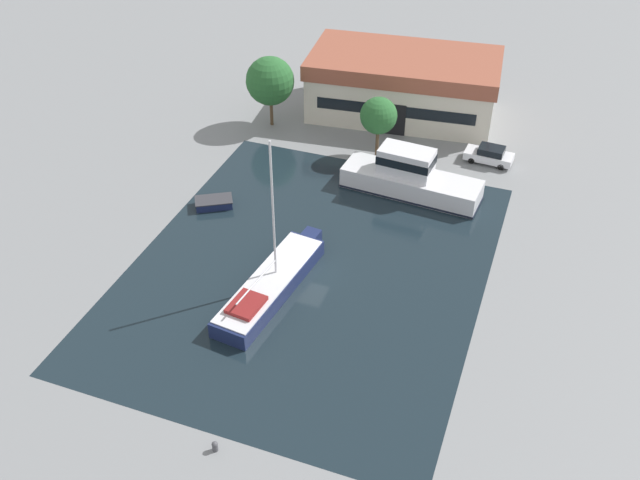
{
  "coord_description": "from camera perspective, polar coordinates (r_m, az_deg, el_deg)",
  "views": [
    {
      "loc": [
        15.11,
        -38.7,
        34.36
      ],
      "look_at": [
        0.0,
        2.43,
        1.0
      ],
      "focal_mm": 40.0,
      "sensor_mm": 36.0,
      "label": 1
    }
  ],
  "objects": [
    {
      "name": "warehouse_building",
      "position": [
        74.57,
        6.68,
        12.27
      ],
      "size": [
        19.79,
        12.03,
        6.19
      ],
      "rotation": [
        0.0,
        0.0,
        0.1
      ],
      "color": "beige",
      "rests_on": "ground"
    },
    {
      "name": "motor_cruiser",
      "position": [
        62.04,
        7.18,
        4.98
      ],
      "size": [
        12.34,
        4.48,
        4.14
      ],
      "rotation": [
        0.0,
        0.0,
        1.49
      ],
      "color": "silver",
      "rests_on": "water_canal"
    },
    {
      "name": "quay_tree_near_building",
      "position": [
        65.9,
        4.71,
        9.87
      ],
      "size": [
        3.41,
        3.41,
        5.88
      ],
      "color": "brown",
      "rests_on": "ground"
    },
    {
      "name": "parked_car",
      "position": [
        68.04,
        13.4,
        6.65
      ],
      "size": [
        4.51,
        2.19,
        1.61
      ],
      "rotation": [
        0.0,
        0.0,
        1.5
      ],
      "color": "silver",
      "rests_on": "ground"
    },
    {
      "name": "quay_tree_by_water",
      "position": [
        71.12,
        -4.02,
        12.58
      ],
      "size": [
        4.75,
        4.75,
        7.12
      ],
      "color": "brown",
      "rests_on": "ground"
    },
    {
      "name": "small_dinghy",
      "position": [
        61.02,
        -8.49,
        2.98
      ],
      "size": [
        3.57,
        3.07,
        0.73
      ],
      "rotation": [
        0.0,
        0.0,
        2.1
      ],
      "color": "#19234C",
      "rests_on": "water_canal"
    },
    {
      "name": "ground_plane",
      "position": [
        53.92,
        -0.89,
        -2.31
      ],
      "size": [
        440.0,
        440.0,
        0.0
      ],
      "primitive_type": "plane",
      "color": "gray"
    },
    {
      "name": "sailboat_moored",
      "position": [
        51.58,
        -3.91,
        -3.53
      ],
      "size": [
        4.19,
        13.04,
        12.1
      ],
      "rotation": [
        0.0,
        0.0,
        -0.12
      ],
      "color": "#19234C",
      "rests_on": "water_canal"
    },
    {
      "name": "water_canal",
      "position": [
        53.91,
        -0.89,
        -2.31
      ],
      "size": [
        25.84,
        32.37,
        0.01
      ],
      "primitive_type": "cube",
      "color": "black",
      "rests_on": "ground"
    },
    {
      "name": "mooring_bollard",
      "position": [
        42.74,
        -8.4,
        -15.99
      ],
      "size": [
        0.37,
        0.37,
        0.7
      ],
      "color": "#47474C",
      "rests_on": "ground"
    }
  ]
}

